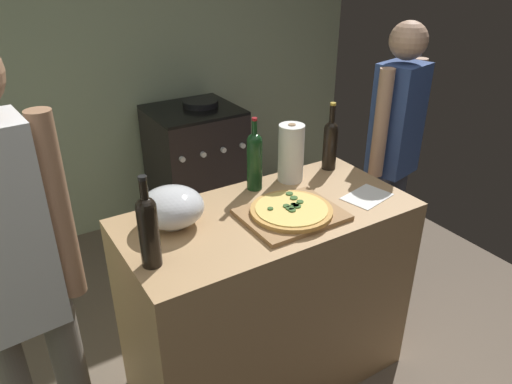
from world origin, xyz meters
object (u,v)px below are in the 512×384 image
mixing_bowl (172,207)px  wine_bottle_amber (330,142)px  wine_bottle_green (148,228)px  person_in_red (393,149)px  wine_bottle_clear (255,159)px  person_in_stripes (16,279)px  paper_towel_roll (291,153)px  pizza (291,210)px  stove (196,170)px

mixing_bowl → wine_bottle_amber: size_ratio=0.76×
wine_bottle_green → person_in_red: 1.56m
wine_bottle_green → wine_bottle_clear: bearing=27.2°
person_in_red → person_in_stripes: bearing=-170.9°
person_in_stripes → paper_towel_roll: bearing=13.4°
wine_bottle_clear → person_in_stripes: 1.08m
pizza → person_in_stripes: person_in_stripes is taller
pizza → wine_bottle_green: (-0.61, -0.02, 0.12)m
person_in_stripes → person_in_red: 1.97m
pizza → mixing_bowl: bearing=155.7°
wine_bottle_clear → person_in_stripes: (-1.04, -0.30, -0.05)m
mixing_bowl → pizza: bearing=-24.3°
wine_bottle_amber → stove: size_ratio=0.35×
mixing_bowl → wine_bottle_green: bearing=-128.4°
wine_bottle_clear → wine_bottle_amber: 0.43m
wine_bottle_clear → wine_bottle_green: (-0.62, -0.32, 0.00)m
stove → person_in_red: bearing=-63.3°
wine_bottle_clear → stove: size_ratio=0.35×
pizza → wine_bottle_amber: bearing=33.9°
mixing_bowl → person_in_red: size_ratio=0.16×
stove → wine_bottle_green: bearing=-119.6°
wine_bottle_green → person_in_stripes: person_in_stripes is taller
mixing_bowl → stove: bearing=62.0°
pizza → paper_towel_roll: (0.20, 0.29, 0.11)m
mixing_bowl → wine_bottle_clear: bearing=13.0°
paper_towel_roll → wine_bottle_clear: bearing=176.7°
stove → person_in_stripes: size_ratio=0.55×
person_in_stripes → stove: bearing=49.9°
wine_bottle_clear → wine_bottle_green: bearing=-152.8°
pizza → wine_bottle_green: 0.62m
pizza → paper_towel_roll: size_ratio=1.22×
paper_towel_roll → person_in_red: 0.73m
pizza → wine_bottle_clear: size_ratio=1.00×
wine_bottle_clear → person_in_stripes: bearing=-163.7°
paper_towel_roll → person_in_red: bearing=1.6°
wine_bottle_green → person_in_stripes: bearing=178.2°
mixing_bowl → wine_bottle_green: size_ratio=0.75×
wine_bottle_amber → mixing_bowl: bearing=-173.5°
mixing_bowl → person_in_red: person_in_red is taller
wine_bottle_clear → paper_towel_roll: bearing=-3.3°
wine_bottle_amber → person_in_stripes: 1.50m
pizza → person_in_red: person_in_red is taller
person_in_red → wine_bottle_clear: bearing=-179.4°
paper_towel_roll → stove: bearing=86.2°
pizza → paper_towel_roll: 0.37m
wine_bottle_green → wine_bottle_amber: wine_bottle_green is taller
paper_towel_roll → pizza: bearing=-124.7°
mixing_bowl → wine_bottle_green: wine_bottle_green is taller
wine_bottle_clear → wine_bottle_amber: same height
person_in_red → paper_towel_roll: bearing=-178.4°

